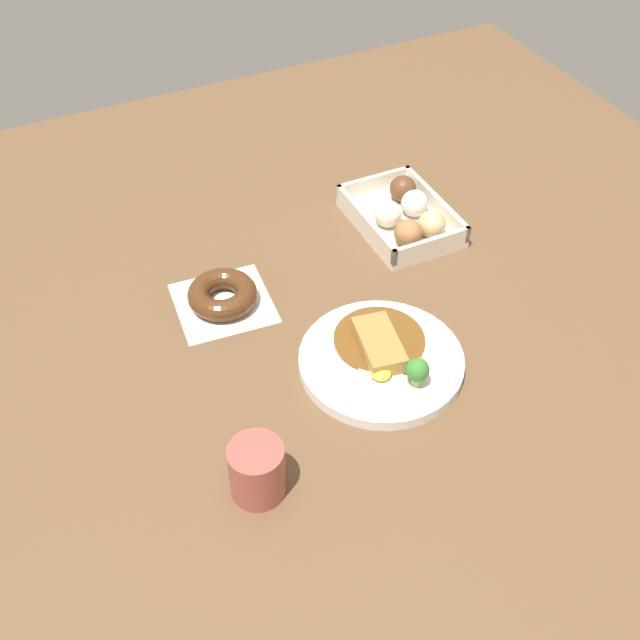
{
  "coord_description": "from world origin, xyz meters",
  "views": [
    {
      "loc": [
        -0.75,
        0.42,
        0.83
      ],
      "look_at": [
        -0.01,
        0.06,
        0.03
      ],
      "focal_mm": 43.44,
      "sensor_mm": 36.0,
      "label": 1
    }
  ],
  "objects_px": {
    "chocolate_ring_donut": "(222,295)",
    "donut_box": "(405,216)",
    "coffee_mug": "(257,470)",
    "curry_plate": "(382,359)"
  },
  "relations": [
    {
      "from": "chocolate_ring_donut",
      "to": "donut_box",
      "type": "bearing_deg",
      "value": -82.22
    },
    {
      "from": "donut_box",
      "to": "coffee_mug",
      "type": "distance_m",
      "value": 0.58
    },
    {
      "from": "donut_box",
      "to": "coffee_mug",
      "type": "xyz_separation_m",
      "value": [
        -0.39,
        0.43,
        0.02
      ]
    },
    {
      "from": "curry_plate",
      "to": "coffee_mug",
      "type": "distance_m",
      "value": 0.27
    },
    {
      "from": "curry_plate",
      "to": "chocolate_ring_donut",
      "type": "xyz_separation_m",
      "value": [
        0.22,
        0.16,
        0.0
      ]
    },
    {
      "from": "donut_box",
      "to": "chocolate_ring_donut",
      "type": "bearing_deg",
      "value": 97.78
    },
    {
      "from": "donut_box",
      "to": "chocolate_ring_donut",
      "type": "relative_size",
      "value": 1.32
    },
    {
      "from": "donut_box",
      "to": "chocolate_ring_donut",
      "type": "distance_m",
      "value": 0.36
    },
    {
      "from": "curry_plate",
      "to": "chocolate_ring_donut",
      "type": "distance_m",
      "value": 0.27
    },
    {
      "from": "curry_plate",
      "to": "donut_box",
      "type": "relative_size",
      "value": 1.15
    }
  ]
}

